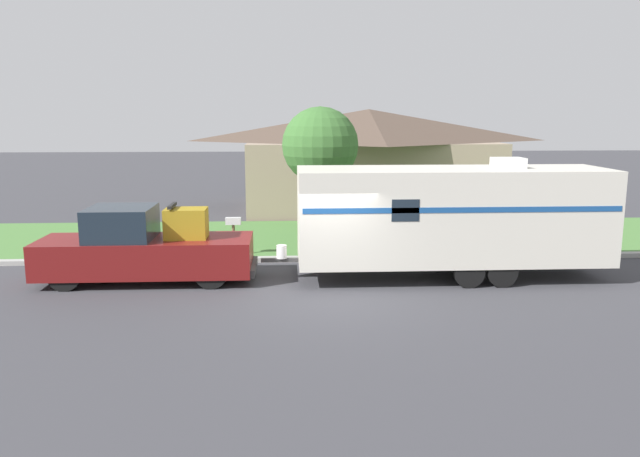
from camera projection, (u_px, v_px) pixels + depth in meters
ground_plane at (329, 296)px, 15.46m from camera, size 120.00×120.00×0.00m
curb_strip at (321, 259)px, 19.13m from camera, size 80.00×0.30×0.14m
lawn_strip at (315, 237)px, 22.72m from camera, size 80.00×7.00×0.03m
house_across_street at (368, 157)px, 29.64m from camera, size 12.10×8.04×4.66m
pickup_truck at (144, 249)px, 16.66m from camera, size 5.73×1.93×2.10m
travel_trailer at (452, 215)px, 16.95m from camera, size 9.36×2.45×3.29m
mailbox at (233, 226)px, 19.60m from camera, size 0.48×0.20×1.24m
tree_in_yard at (320, 146)px, 20.79m from camera, size 2.56×2.56×4.69m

